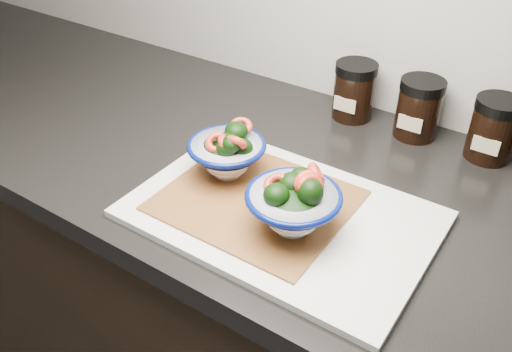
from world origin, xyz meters
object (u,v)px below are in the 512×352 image
Objects in this scene: cutting_board at (281,214)px; spice_jar_b at (419,108)px; bowl_left at (228,153)px; spice_jar_c at (494,129)px; bowl_right at (294,204)px; spice_jar_a at (354,91)px.

cutting_board is 3.98× the size of spice_jar_b.
spice_jar_b is (0.20, 0.32, -0.00)m from bowl_left.
spice_jar_b reaches higher than cutting_board.
cutting_board is 3.50× the size of bowl_left.
cutting_board is 3.98× the size of spice_jar_c.
bowl_right is 0.42m from spice_jar_c.
spice_jar_b is (0.08, 0.35, 0.05)m from cutting_board.
cutting_board is 3.25× the size of bowl_right.
spice_jar_a is 1.00× the size of spice_jar_b.
bowl_left is at bearing 165.90° from cutting_board.
spice_jar_b is at bearing 83.58° from bowl_right.
spice_jar_a is at bearing 77.56° from bowl_left.
bowl_right reaches higher than spice_jar_c.
bowl_right reaches higher than spice_jar_a.
spice_jar_c reaches higher than cutting_board.
bowl_right is 0.39m from spice_jar_a.
spice_jar_a and spice_jar_b have the same top height.
bowl_right reaches higher than cutting_board.
bowl_right is 1.22× the size of spice_jar_b.
bowl_right reaches higher than bowl_left.
spice_jar_a is 0.27m from spice_jar_c.
cutting_board is 0.36m from spice_jar_a.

